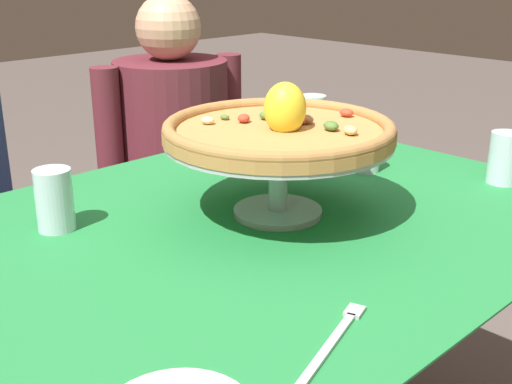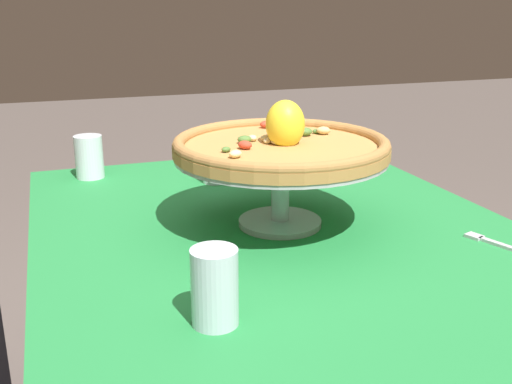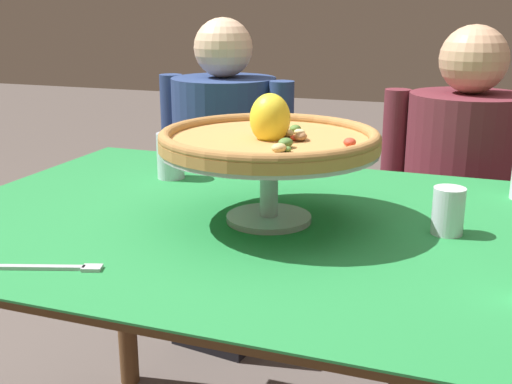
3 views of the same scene
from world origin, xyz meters
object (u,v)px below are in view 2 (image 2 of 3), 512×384
object	(u,v)px
water_glass_back_right	(89,160)
water_glass_side_right	(214,168)
water_glass_back_left	(215,292)
dinner_fork	(512,249)
pizza	(281,144)
water_glass_front_right	(287,143)
pizza_stand	(281,171)

from	to	relation	value
water_glass_back_right	water_glass_side_right	bearing A→B (deg)	-117.14
water_glass_back_left	dinner_fork	world-z (taller)	water_glass_back_left
pizza	water_glass_front_right	xyz separation A→B (m)	(0.49, -0.22, -0.12)
water_glass_side_right	dinner_fork	size ratio (longest dim) A/B	0.43
pizza	water_glass_front_right	world-z (taller)	pizza
pizza_stand	water_glass_side_right	size ratio (longest dim) A/B	4.72
water_glass_back_right	dinner_fork	world-z (taller)	water_glass_back_right
pizza	water_glass_front_right	size ratio (longest dim) A/B	3.80
pizza_stand	dinner_fork	size ratio (longest dim) A/B	2.03
water_glass_side_right	water_glass_back_left	world-z (taller)	water_glass_back_left
water_glass_side_right	dinner_fork	xyz separation A→B (m)	(-0.61, -0.41, -0.04)
pizza	water_glass_back_left	distance (m)	0.43
water_glass_back_right	water_glass_side_right	world-z (taller)	water_glass_back_right
pizza	water_glass_back_left	xyz separation A→B (m)	(-0.34, 0.24, -0.12)
water_glass_back_right	pizza_stand	bearing A→B (deg)	-145.33
pizza_stand	water_glass_side_right	xyz separation A→B (m)	(0.34, 0.05, -0.08)
pizza_stand	pizza	xyz separation A→B (m)	(0.00, -0.00, 0.06)
pizza	water_glass_back_right	size ratio (longest dim) A/B	3.86
pizza_stand	water_glass_side_right	world-z (taller)	pizza_stand
water_glass_side_right	dinner_fork	world-z (taller)	water_glass_side_right
pizza	water_glass_front_right	bearing A→B (deg)	-23.67
water_glass_back_right	water_glass_front_right	bearing A→B (deg)	-90.42
water_glass_back_right	dinner_fork	size ratio (longest dim) A/B	0.53
water_glass_front_right	water_glass_back_right	xyz separation A→B (m)	(0.00, 0.56, -0.00)
water_glass_back_left	water_glass_side_right	bearing A→B (deg)	-15.46
water_glass_front_right	water_glass_side_right	bearing A→B (deg)	119.60
water_glass_side_right	water_glass_back_left	distance (m)	0.71
water_glass_front_right	water_glass_back_left	distance (m)	0.95
pizza	water_glass_back_right	world-z (taller)	pizza
pizza	water_glass_back_right	xyz separation A→B (m)	(0.50, 0.34, -0.12)
water_glass_back_right	water_glass_side_right	size ratio (longest dim) A/B	1.24
pizza_stand	water_glass_back_left	bearing A→B (deg)	145.49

